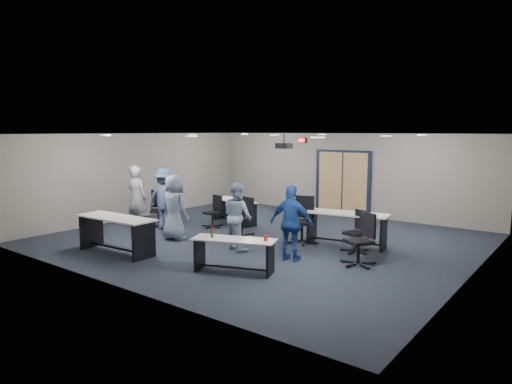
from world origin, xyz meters
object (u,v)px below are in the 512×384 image
Objects in this scene: chair_back_d at (355,232)px; table_back_right at (347,223)px; chair_back_b at (242,217)px; chair_back_c at (302,220)px; chair_loose_left at (159,209)px; person_lightblue at (238,216)px; table_front_right at (234,249)px; person_back at (165,199)px; table_front_left at (116,228)px; person_plaid at (174,207)px; table_back_left at (234,207)px; person_gray at (137,198)px; person_navy at (292,223)px; chair_back_a at (212,212)px; chair_loose_right at (359,239)px.

table_back_right is at bearing 153.17° from chair_back_d.
chair_back_c is (1.66, 0.33, 0.07)m from chair_back_b.
person_lightblue is (3.35, -0.48, 0.26)m from chair_loose_left.
person_back is (-4.11, 1.85, 0.41)m from table_front_right.
person_plaid is at bearing 84.43° from table_front_left.
person_gray reaches higher than table_back_left.
table_front_left is 2.79m from person_lightblue.
person_navy reaches higher than chair_back_c.
table_front_right is 1.10× the size of person_lightblue.
person_lightblue is 0.97× the size of person_navy.
chair_back_a is 5.09m from chair_loose_right.
person_navy is (3.44, 0.20, -0.01)m from person_plaid.
chair_back_c is 1.20× the size of chair_back_d.
table_back_right is 1.27× the size of person_navy.
chair_back_a is 0.58× the size of person_lightblue.
person_gray is (-1.44, -1.55, 0.46)m from chair_back_a.
chair_back_a reaches higher than table_front_left.
chair_back_c is 1.44m from chair_back_d.
person_gray reaches higher than person_back.
chair_loose_left reaches higher than table_back_left.
table_back_right is 1.96m from person_navy.
table_front_left is at bearing 61.74° from person_lightblue.
chair_back_a is at bearing 90.20° from table_front_left.
chair_back_d is (3.09, 0.34, -0.03)m from chair_back_b.
chair_back_c is 1.60m from person_navy.
chair_loose_right is (0.49, -0.90, 0.06)m from chair_back_d.
chair_loose_right is 1.44m from person_navy.
chair_back_d is (4.33, 3.36, -0.09)m from table_front_left.
table_front_left is 4.26m from table_back_left.
table_back_left is 1.01× the size of person_gray.
chair_loose_right is at bearing -42.15° from chair_back_c.
table_front_right reaches higher than table_front_left.
person_gray is at bearing 143.05° from table_front_right.
table_back_left is at bearing -128.89° from person_gray.
person_navy is (3.58, -2.35, 0.34)m from table_back_left.
chair_back_d is 5.76m from chair_loose_left.
person_back is (-2.28, -0.63, 0.36)m from chair_back_b.
chair_back_a reaches higher than table_back_right.
chair_back_b is at bearing -6.80° from chair_back_a.
chair_back_b is 3.11m from person_gray.
chair_back_c reaches higher than chair_loose_right.
table_front_right is at bearing -42.72° from chair_back_b.
chair_back_a is 0.79× the size of chair_back_c.
table_front_right is 2.61m from chair_loose_right.
table_front_right is 1.79m from person_lightblue.
table_front_right is 1.48m from person_navy.
chair_back_a is 0.55× the size of person_plaid.
table_back_left is 3.11m from person_lightblue.
table_front_right is 1.50× the size of chair_back_c.
chair_loose_right is at bearing -152.03° from person_lightblue.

